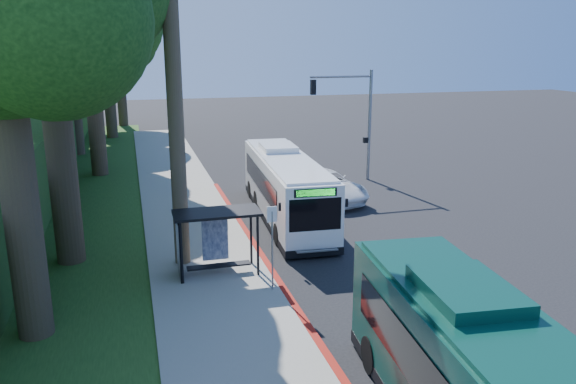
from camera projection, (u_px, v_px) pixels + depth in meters
name	position (u px, v px, depth m)	size (l,w,h in m)	color
ground	(359.00, 234.00, 25.96)	(140.00, 140.00, 0.00)	black
sidewalk	(201.00, 248.00, 24.02)	(4.50, 70.00, 0.12)	gray
red_curb	(276.00, 278.00, 20.91)	(0.25, 30.00, 0.13)	#A01A11
grass_verge	(70.00, 225.00, 27.18)	(8.00, 70.00, 0.06)	#234719
bus_shelter	(210.00, 230.00, 20.93)	(3.20, 1.51, 2.55)	black
stop_sign_pole	(272.00, 237.00, 19.36)	(0.35, 0.06, 3.17)	gray
traffic_signal_pole	(355.00, 112.00, 35.13)	(4.10, 0.30, 7.00)	gray
tree_2	(88.00, 12.00, 35.03)	(8.82, 8.40, 15.12)	#382B1E
tree_4	(105.00, 30.00, 50.24)	(8.40, 8.00, 14.14)	#382B1E
tree_5	(118.00, 40.00, 58.14)	(7.35, 7.00, 12.86)	#382B1E
white_bus	(285.00, 185.00, 28.04)	(3.20, 11.70, 3.45)	white
pickup	(325.00, 186.00, 31.55)	(2.73, 5.91, 1.64)	white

